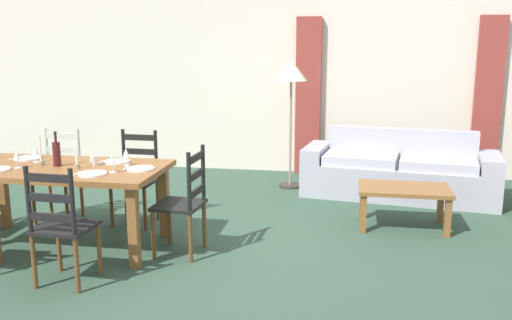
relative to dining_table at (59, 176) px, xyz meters
name	(u,v)px	position (x,y,z in m)	size (l,w,h in m)	color
ground_plane	(220,250)	(1.45, 0.15, -0.67)	(9.60, 9.60, 0.02)	#314C3B
wall_far	(272,78)	(1.45, 3.45, 0.69)	(9.60, 0.16, 2.70)	silver
curtain_panel_left	(308,97)	(1.98, 3.31, 0.44)	(0.35, 0.08, 2.20)	brown
curtain_panel_right	(488,100)	(4.38, 3.31, 0.44)	(0.35, 0.08, 2.20)	brown
dining_table	(59,176)	(0.00, 0.00, 0.00)	(1.90, 0.96, 0.75)	brown
dining_chair_near_right	(61,226)	(0.44, -0.79, -0.19)	(0.44, 0.42, 0.96)	black
dining_chair_far_left	(59,175)	(-0.43, 0.73, -0.19)	(0.43, 0.41, 0.96)	beige
dining_chair_far_right	(136,178)	(0.42, 0.77, -0.19)	(0.43, 0.41, 0.96)	black
dining_chair_head_east	(184,202)	(1.17, -0.01, -0.19)	(0.43, 0.45, 0.96)	black
dinner_plate_near_right	(93,174)	(0.45, -0.25, 0.10)	(0.24, 0.24, 0.02)	white
fork_near_right	(76,174)	(0.30, -0.25, 0.09)	(0.02, 0.17, 0.01)	silver
dinner_plate_far_left	(29,158)	(-0.45, 0.25, 0.10)	(0.24, 0.24, 0.02)	white
fork_far_left	(15,158)	(-0.60, 0.25, 0.09)	(0.02, 0.17, 0.01)	silver
dinner_plate_far_right	(117,162)	(0.45, 0.25, 0.10)	(0.24, 0.24, 0.02)	white
fork_far_right	(102,162)	(0.30, 0.25, 0.09)	(0.02, 0.17, 0.01)	silver
dinner_plate_head_east	(141,169)	(0.78, 0.00, 0.10)	(0.24, 0.24, 0.02)	white
fork_head_east	(125,169)	(0.63, 0.00, 0.09)	(0.02, 0.17, 0.01)	silver
wine_bottle	(57,153)	(-0.02, 0.01, 0.20)	(0.07, 0.07, 0.32)	#471919
wine_glass_near_left	(17,156)	(-0.32, -0.13, 0.20)	(0.06, 0.06, 0.16)	white
wine_glass_near_right	(112,160)	(0.58, -0.14, 0.20)	(0.06, 0.06, 0.16)	white
wine_glass_far_left	(35,151)	(-0.30, 0.12, 0.20)	(0.06, 0.06, 0.16)	white
wine_glass_far_right	(126,154)	(0.59, 0.14, 0.20)	(0.06, 0.06, 0.16)	white
coffee_cup_primary	(94,161)	(0.30, 0.10, 0.13)	(0.07, 0.07, 0.09)	beige
candle_tall	(41,156)	(-0.18, 0.02, 0.17)	(0.05, 0.05, 0.29)	#998C66
candle_short	(77,163)	(0.20, -0.04, 0.14)	(0.05, 0.05, 0.18)	#998C66
couch	(399,172)	(3.19, 2.29, -0.37)	(2.37, 1.12, 0.80)	#A5A5B3
coffee_table	(404,193)	(3.14, 1.07, -0.31)	(0.90, 0.56, 0.42)	brown
standing_lamp	(291,78)	(1.83, 2.47, 0.75)	(0.40, 0.40, 1.64)	#332D28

